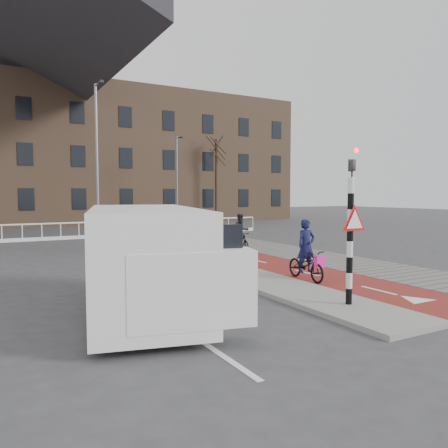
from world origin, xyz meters
TOP-DOWN VIEW (x-y plane):
  - ground at (0.00, 0.00)m, footprint 120.00×120.00m
  - bike_lane at (1.50, 10.00)m, footprint 2.50×60.00m
  - sidewalk at (4.30, 10.00)m, footprint 3.00×60.00m
  - curb_island at (-0.70, 4.00)m, footprint 1.80×16.00m
  - traffic_signal at (-0.60, -2.02)m, footprint 0.80×0.80m
  - bollard at (-0.43, 3.37)m, footprint 0.12×0.12m
  - cyclist_near at (0.69, 1.07)m, footprint 0.75×1.80m
  - cyclist_far at (2.09, 7.19)m, footprint 0.79×1.63m
  - van at (-4.80, -0.08)m, footprint 3.41×5.77m
  - railing at (-5.00, 17.00)m, footprint 28.00×0.10m
  - townhouse_row at (-3.00, 32.00)m, footprint 46.00×10.00m
  - tree_right at (10.69, 25.71)m, footprint 0.27×0.27m
  - streetlight_near at (-3.34, 10.59)m, footprint 0.12×0.12m
  - streetlight_right at (5.85, 23.35)m, footprint 0.12×0.12m

SIDE VIEW (x-z plane):
  - ground at x=0.00m, z-range 0.00..0.00m
  - bike_lane at x=1.50m, z-range 0.00..0.01m
  - sidewalk at x=4.30m, z-range 0.00..0.01m
  - curb_island at x=-0.70m, z-range 0.00..0.12m
  - railing at x=-5.00m, z-range -0.19..0.80m
  - bollard at x=-0.43m, z-range 0.12..0.89m
  - cyclist_near at x=0.69m, z-range -0.30..1.55m
  - cyclist_far at x=2.09m, z-range -0.14..1.60m
  - van at x=-4.80m, z-range 0.06..2.39m
  - traffic_signal at x=-0.60m, z-range 0.15..3.83m
  - streetlight_right at x=5.85m, z-range 0.00..7.14m
  - streetlight_near at x=-3.34m, z-range 0.00..7.44m
  - tree_right at x=10.69m, z-range 0.00..7.48m
  - townhouse_row at x=-3.00m, z-range -0.14..15.76m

